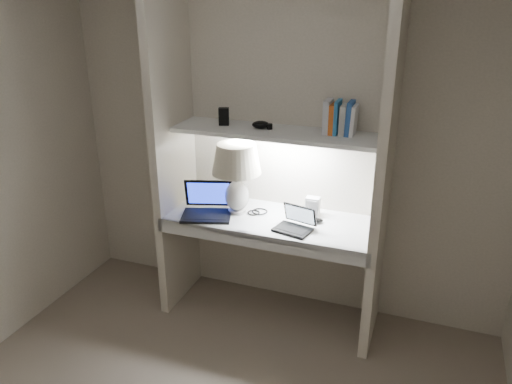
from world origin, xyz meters
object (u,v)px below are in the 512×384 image
at_px(laptop_main, 207,207).
at_px(book_row, 340,118).
at_px(table_lamp, 236,167).
at_px(speaker, 313,206).
at_px(laptop_netbook, 295,224).

height_order(laptop_main, book_row, book_row).
distance_m(table_lamp, speaker, 0.59).
xyz_separation_m(table_lamp, book_row, (0.66, 0.15, 0.36)).
distance_m(laptop_main, speaker, 0.73).
xyz_separation_m(table_lamp, laptop_netbook, (0.46, -0.12, -0.30)).
relative_size(table_lamp, laptop_main, 1.23).
bearing_deg(book_row, laptop_netbook, -126.36).
xyz_separation_m(table_lamp, laptop_main, (-0.18, -0.10, -0.29)).
bearing_deg(table_lamp, laptop_main, -151.37).
xyz_separation_m(laptop_netbook, book_row, (0.20, 0.27, 0.66)).
bearing_deg(laptop_main, table_lamp, 11.06).
distance_m(laptop_main, laptop_netbook, 0.64).
height_order(table_lamp, book_row, book_row).
bearing_deg(book_row, table_lamp, -167.27).
relative_size(table_lamp, book_row, 2.31).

